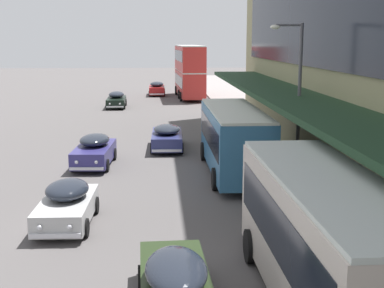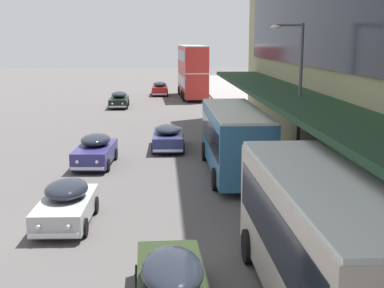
% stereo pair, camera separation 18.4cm
% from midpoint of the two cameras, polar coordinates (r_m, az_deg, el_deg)
% --- Properties ---
extents(transit_bus_kerbside_front, '(3.02, 11.15, 5.85)m').
position_cam_midpoint_polar(transit_bus_kerbside_front, '(60.49, -0.37, 7.92)').
color(transit_bus_kerbside_front, '#BA2D2B').
rests_on(transit_bus_kerbside_front, ground).
extents(transit_bus_kerbside_rear, '(2.69, 9.14, 3.22)m').
position_cam_midpoint_polar(transit_bus_kerbside_rear, '(25.93, 4.30, 0.77)').
color(transit_bus_kerbside_rear, '#306791').
rests_on(transit_bus_kerbside_rear, ground).
extents(transit_bus_kerbside_far, '(2.77, 9.18, 3.37)m').
position_cam_midpoint_polar(transit_bus_kerbside_far, '(13.05, 13.78, -9.60)').
color(transit_bus_kerbside_far, beige).
rests_on(transit_bus_kerbside_far, ground).
extents(sedan_far_back, '(1.93, 4.27, 1.56)m').
position_cam_midpoint_polar(sedan_far_back, '(19.55, -13.45, -6.21)').
color(sedan_far_back, '#BDBDBC').
rests_on(sedan_far_back, ground).
extents(sedan_lead_near, '(1.90, 4.95, 1.56)m').
position_cam_midpoint_polar(sedan_lead_near, '(13.02, -2.17, -14.89)').
color(sedan_lead_near, '#202F15').
rests_on(sedan_lead_near, ground).
extents(sedan_oncoming_rear, '(1.88, 4.97, 1.54)m').
position_cam_midpoint_polar(sedan_oncoming_rear, '(52.54, -8.17, 4.71)').
color(sedan_oncoming_rear, black).
rests_on(sedan_oncoming_rear, ground).
extents(sedan_lead_mid, '(2.06, 4.64, 1.62)m').
position_cam_midpoint_polar(sedan_lead_mid, '(28.32, -10.55, -0.68)').
color(sedan_lead_mid, navy).
rests_on(sedan_lead_mid, ground).
extents(sedan_trailing_near, '(1.98, 4.72, 1.51)m').
position_cam_midpoint_polar(sedan_trailing_near, '(32.04, -2.85, 0.77)').
color(sedan_trailing_near, navy).
rests_on(sedan_trailing_near, ground).
extents(sedan_second_near, '(1.92, 4.71, 1.64)m').
position_cam_midpoint_polar(sedan_second_near, '(63.55, -3.85, 5.92)').
color(sedan_second_near, '#AF1E20').
rests_on(sedan_second_near, ground).
extents(street_lamp, '(1.50, 0.28, 7.05)m').
position_cam_midpoint_polar(street_lamp, '(24.80, 10.81, 5.73)').
color(street_lamp, '#4C4C51').
rests_on(street_lamp, sidewalk_kerb).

